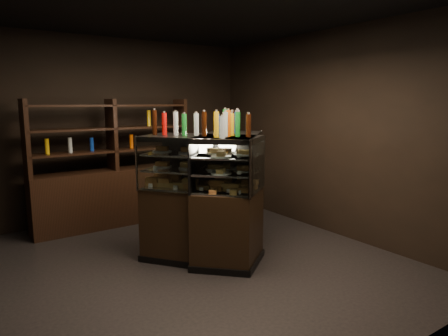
{
  "coord_description": "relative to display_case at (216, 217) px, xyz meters",
  "views": [
    {
      "loc": [
        -2.13,
        -4.08,
        1.95
      ],
      "look_at": [
        0.49,
        -0.24,
        1.18
      ],
      "focal_mm": 32.0,
      "sensor_mm": 36.0,
      "label": 1
    }
  ],
  "objects": [
    {
      "name": "bottles_top",
      "position": [
        0.0,
        0.0,
        1.18
      ],
      "size": [
        1.22,
        0.99,
        0.3
      ],
      "color": "#B20C0A",
      "rests_on": "display_case"
    },
    {
      "name": "potted_conifer",
      "position": [
        0.65,
        0.97,
        -0.1
      ],
      "size": [
        0.34,
        0.34,
        0.74
      ],
      "rotation": [
        0.0,
        0.0,
        -0.27
      ],
      "color": "black",
      "rests_on": "ground"
    },
    {
      "name": "back_shelving",
      "position": [
        -0.61,
        2.04,
        0.09
      ],
      "size": [
        2.53,
        0.49,
        2.0
      ],
      "rotation": [
        0.0,
        0.0,
        0.03
      ],
      "color": "black",
      "rests_on": "ground"
    },
    {
      "name": "ground",
      "position": [
        -0.53,
        -0.01,
        -0.52
      ],
      "size": [
        5.0,
        5.0,
        0.0
      ],
      "primitive_type": "plane",
      "color": "black",
      "rests_on": "ground"
    },
    {
      "name": "display_case",
      "position": [
        0.0,
        0.0,
        0.0
      ],
      "size": [
        1.87,
        1.58,
        1.56
      ],
      "rotation": [
        0.0,
        0.0,
        -0.06
      ],
      "color": "black",
      "rests_on": "ground"
    },
    {
      "name": "food_display",
      "position": [
        -0.0,
        -0.01,
        0.64
      ],
      "size": [
        1.39,
        1.13,
        0.48
      ],
      "color": "#DC984F",
      "rests_on": "display_case"
    },
    {
      "name": "room_shell",
      "position": [
        -0.53,
        -0.01,
        1.42
      ],
      "size": [
        5.02,
        5.02,
        3.01
      ],
      "color": "black",
      "rests_on": "ground"
    }
  ]
}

